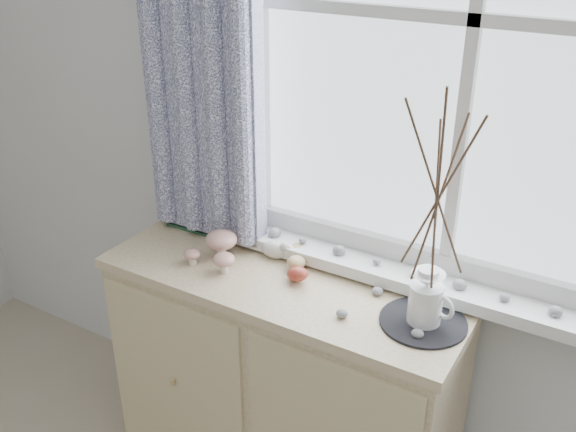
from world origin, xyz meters
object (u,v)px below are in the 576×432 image
at_px(botanical_book, 197,206).
at_px(twig_pitcher, 438,190).
at_px(toadstool_cluster, 219,246).
at_px(sideboard, 282,382).

relative_size(botanical_book, twig_pitcher, 0.42).
bearing_deg(toadstool_cluster, twig_pitcher, 1.59).
distance_m(sideboard, botanical_book, 0.69).
xyz_separation_m(botanical_book, twig_pitcher, (0.89, -0.11, 0.31)).
relative_size(botanical_book, toadstool_cluster, 1.63).
bearing_deg(sideboard, toadstool_cluster, -174.57).
bearing_deg(twig_pitcher, toadstool_cluster, -155.05).
height_order(sideboard, twig_pitcher, twig_pitcher).
height_order(botanical_book, twig_pitcher, twig_pitcher).
bearing_deg(toadstool_cluster, sideboard, 5.43).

